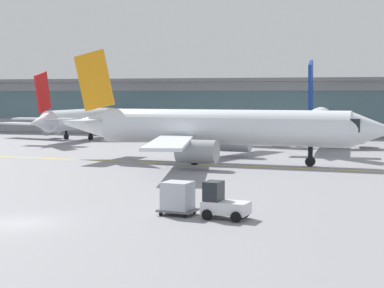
{
  "coord_description": "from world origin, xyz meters",
  "views": [
    {
      "loc": [
        17.71,
        -30.54,
        7.06
      ],
      "look_at": [
        4.9,
        18.46,
        3.0
      ],
      "focal_mm": 59.29,
      "sensor_mm": 36.0,
      "label": 1
    }
  ],
  "objects_px": {
    "gate_airplane_1": "(82,119)",
    "cargo_dolly_lead": "(178,197)",
    "baggage_tug": "(222,203)",
    "gate_airplane_2": "(317,122)",
    "taxiing_regional_jet": "(218,128)"
  },
  "relations": [
    {
      "from": "baggage_tug",
      "to": "cargo_dolly_lead",
      "type": "distance_m",
      "value": 2.77
    },
    {
      "from": "taxiing_regional_jet",
      "to": "cargo_dolly_lead",
      "type": "bearing_deg",
      "value": -77.38
    },
    {
      "from": "gate_airplane_2",
      "to": "cargo_dolly_lead",
      "type": "bearing_deg",
      "value": 174.24
    },
    {
      "from": "gate_airplane_1",
      "to": "baggage_tug",
      "type": "bearing_deg",
      "value": -147.24
    },
    {
      "from": "baggage_tug",
      "to": "cargo_dolly_lead",
      "type": "xyz_separation_m",
      "value": [
        -2.73,
        0.42,
        0.16
      ]
    },
    {
      "from": "cargo_dolly_lead",
      "to": "taxiing_regional_jet",
      "type": "bearing_deg",
      "value": 106.35
    },
    {
      "from": "gate_airplane_1",
      "to": "baggage_tug",
      "type": "xyz_separation_m",
      "value": [
        33.96,
        -55.89,
        -2.13
      ]
    },
    {
      "from": "gate_airplane_1",
      "to": "taxiing_regional_jet",
      "type": "distance_m",
      "value": 39.14
    },
    {
      "from": "baggage_tug",
      "to": "gate_airplane_1",
      "type": "bearing_deg",
      "value": 130.06
    },
    {
      "from": "taxiing_regional_jet",
      "to": "baggage_tug",
      "type": "relative_size",
      "value": 12.8
    },
    {
      "from": "gate_airplane_1",
      "to": "cargo_dolly_lead",
      "type": "relative_size",
      "value": 13.1
    },
    {
      "from": "gate_airplane_1",
      "to": "baggage_tug",
      "type": "relative_size",
      "value": 10.92
    },
    {
      "from": "baggage_tug",
      "to": "cargo_dolly_lead",
      "type": "relative_size",
      "value": 1.2
    },
    {
      "from": "gate_airplane_2",
      "to": "cargo_dolly_lead",
      "type": "xyz_separation_m",
      "value": [
        -4.76,
        -50.62,
        -2.2
      ]
    },
    {
      "from": "gate_airplane_2",
      "to": "taxiing_regional_jet",
      "type": "bearing_deg",
      "value": 159.41
    }
  ]
}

